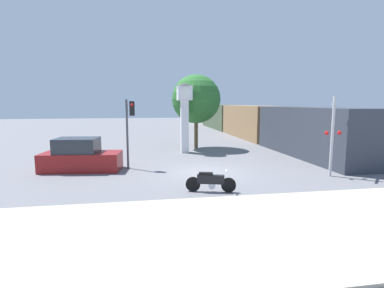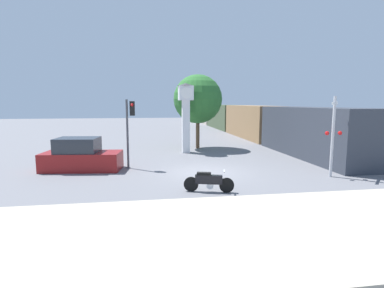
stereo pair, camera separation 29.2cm
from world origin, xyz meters
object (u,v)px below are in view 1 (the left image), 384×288
Objects in this scene: freight_train at (233,119)px; traffic_light at (130,121)px; clock_tower at (184,107)px; railroad_crossing_signal at (333,133)px; motorcycle at (211,181)px; parked_car at (80,157)px; street_tree at (196,99)px.

traffic_light is (-12.25, -19.83, 0.99)m from freight_train.
clock_tower is 1.32× the size of traffic_light.
clock_tower is 10.63m from railroad_crossing_signal.
motorcycle is 6.62m from traffic_light.
clock_tower is 1.17× the size of parked_car.
clock_tower is at bearing 126.21° from railroad_crossing_signal.
traffic_light is 10.68m from railroad_crossing_signal.
street_tree is (1.61, 12.06, 3.55)m from motorcycle.
parked_car reaches higher than motorcycle.
traffic_light reaches higher than motorcycle.
traffic_light is (-3.81, -4.95, -0.70)m from clock_tower.
traffic_light is 0.65× the size of street_tree.
clock_tower is (0.38, 10.15, 2.94)m from motorcycle.
parked_car is (-6.52, -5.03, -2.64)m from clock_tower.
street_tree reaches higher than freight_train.
freight_train is (8.44, 14.87, -1.69)m from clock_tower.
freight_train is at bearing 85.45° from motorcycle.
railroad_crossing_signal reaches higher than freight_train.
clock_tower is at bearing -119.57° from freight_train.
clock_tower reaches higher than traffic_light.
street_tree is (1.23, 1.91, 0.61)m from clock_tower.
traffic_light is at bearing 138.28° from motorcycle.
freight_train is 11.64× the size of railroad_crossing_signal.
street_tree is at bearing 57.23° from clock_tower.
motorcycle is at bearing -56.60° from traffic_light.
street_tree is at bearing 115.66° from railroad_crossing_signal.
parked_car is at bearing 155.03° from motorcycle.
freight_train is 10.68× the size of parked_car.
traffic_light is at bearing 160.45° from railroad_crossing_signal.
motorcycle is 0.47× the size of parked_car.
freight_train is (8.82, 25.02, 1.25)m from motorcycle.
traffic_light is 0.97× the size of railroad_crossing_signal.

